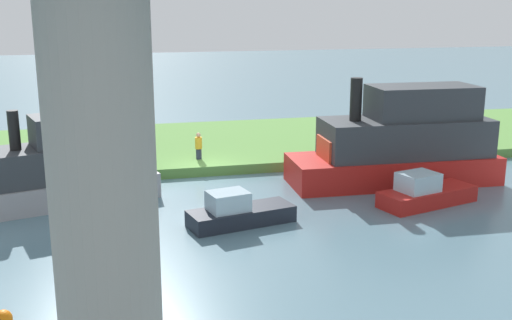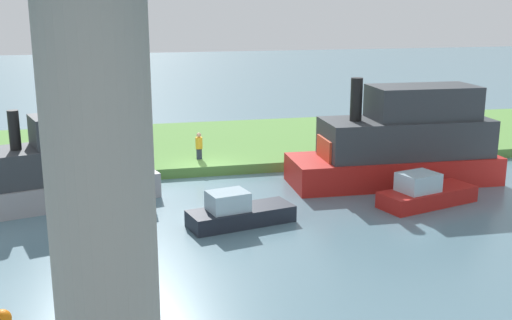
{
  "view_description": "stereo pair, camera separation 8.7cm",
  "coord_description": "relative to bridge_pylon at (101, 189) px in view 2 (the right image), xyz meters",
  "views": [
    {
      "loc": [
        4.5,
        29.72,
        8.39
      ],
      "look_at": [
        -1.4,
        5.0,
        2.0
      ],
      "focal_mm": 44.18,
      "sensor_mm": 36.0,
      "label": 1
    },
    {
      "loc": [
        4.42,
        29.74,
        8.39
      ],
      "look_at": [
        -1.4,
        5.0,
        2.0
      ],
      "focal_mm": 44.18,
      "sensor_mm": 36.0,
      "label": 2
    }
  ],
  "objects": [
    {
      "name": "ground_plane",
      "position": [
        -4.67,
        -17.72,
        -4.89
      ],
      "size": [
        160.0,
        160.0,
        0.0
      ],
      "primitive_type": "plane",
      "color": "slate"
    },
    {
      "name": "marker_buoy",
      "position": [
        2.84,
        -4.25,
        -4.64
      ],
      "size": [
        0.5,
        0.5,
        0.5
      ],
      "primitive_type": "sphere",
      "color": "orange",
      "rests_on": "ground"
    },
    {
      "name": "person_on_bank",
      "position": [
        -4.63,
        -19.42,
        -3.69
      ],
      "size": [
        0.51,
        0.51,
        1.39
      ],
      "color": "#2D334C",
      "rests_on": "grassy_bank"
    },
    {
      "name": "motorboat_white",
      "position": [
        -4.86,
        -10.63,
        -4.4
      ],
      "size": [
        4.35,
        2.35,
        1.38
      ],
      "color": "#1E232D",
      "rests_on": "ground"
    },
    {
      "name": "pontoon_yellow",
      "position": [
        -13.08,
        -11.17,
        -4.37
      ],
      "size": [
        4.66,
        2.73,
        1.46
      ],
      "color": "red",
      "rests_on": "ground"
    },
    {
      "name": "grassy_bank",
      "position": [
        -4.67,
        -23.72,
        -4.64
      ],
      "size": [
        80.0,
        12.0,
        0.5
      ],
      "primitive_type": "cube",
      "color": "#5B9342",
      "rests_on": "ground"
    },
    {
      "name": "bridge_pylon",
      "position": [
        0.0,
        0.0,
        0.0
      ],
      "size": [
        2.08,
        2.08,
        9.78
      ],
      "primitive_type": "cylinder",
      "color": "#9E998E",
      "rests_on": "ground"
    },
    {
      "name": "skiff_small",
      "position": [
        1.73,
        -15.13,
        -3.35
      ],
      "size": [
        8.56,
        4.83,
        4.16
      ],
      "color": "#99999E",
      "rests_on": "ground"
    },
    {
      "name": "houseboat_blue",
      "position": [
        -13.59,
        -14.69,
        -3.02
      ],
      "size": [
        9.98,
        3.61,
        5.05
      ],
      "color": "red",
      "rests_on": "ground"
    },
    {
      "name": "mooring_post",
      "position": [
        2.88,
        -19.33,
        -3.91
      ],
      "size": [
        0.2,
        0.2,
        0.96
      ],
      "primitive_type": "cylinder",
      "color": "brown",
      "rests_on": "grassy_bank"
    }
  ]
}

